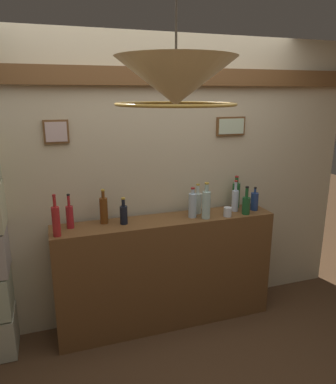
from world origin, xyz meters
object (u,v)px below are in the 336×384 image
Objects in this scene: liquor_bottle_gin at (198,202)px; liquor_bottle_vermouth at (56,220)px; liquor_bottle_brandy at (246,204)px; liquor_bottle_whiskey at (70,216)px; liquor_bottle_port at (254,201)px; liquor_bottle_tequila at (104,210)px; pendant_lamp at (176,83)px; liquor_bottle_sherry at (206,204)px; liquor_bottle_vodka at (193,205)px; glass_tumbler_rocks at (228,212)px; liquor_bottle_mezcal at (124,214)px; liquor_bottle_scotch at (236,194)px; liquor_bottle_rum at (235,200)px.

liquor_bottle_vermouth is at bearing -172.57° from liquor_bottle_gin.
liquor_bottle_whiskey is at bearing 174.62° from liquor_bottle_brandy.
liquor_bottle_tequila is at bearing 176.24° from liquor_bottle_port.
pendant_lamp is at bearing -119.41° from liquor_bottle_gin.
liquor_bottle_sherry is 0.51m from liquor_bottle_port.
liquor_bottle_tequila is 0.41m from liquor_bottle_vermouth.
liquor_bottle_sherry is at bearing -32.84° from liquor_bottle_vodka.
glass_tumbler_rocks is (0.21, -0.16, -0.06)m from liquor_bottle_gin.
liquor_bottle_sherry reaches higher than glass_tumbler_rocks.
liquor_bottle_sherry is 1.46× the size of liquor_bottle_port.
glass_tumbler_rocks is at bearing -9.40° from liquor_bottle_tequila.
liquor_bottle_brandy is (-0.13, -0.08, 0.00)m from liquor_bottle_port.
pendant_lamp is at bearing -132.48° from glass_tumbler_rocks.
liquor_bottle_whiskey is at bearing 116.94° from pendant_lamp.
liquor_bottle_gin is at bearing 7.43° from liquor_bottle_vermouth.
pendant_lamp is at bearing -76.79° from liquor_bottle_tequila.
glass_tumbler_rocks is at bearing -6.60° from liquor_bottle_mezcal.
liquor_bottle_sherry is 0.69m from liquor_bottle_mezcal.
pendant_lamp is at bearing -132.50° from liquor_bottle_scotch.
liquor_bottle_sherry is 0.38m from liquor_bottle_brandy.
liquor_bottle_scotch reaches higher than liquor_bottle_mezcal.
liquor_bottle_scotch is 1.12× the size of liquor_bottle_gin.
liquor_bottle_rum reaches higher than glass_tumbler_rocks.
liquor_bottle_rum reaches higher than liquor_bottle_mezcal.
pendant_lamp is (0.51, -1.01, 0.97)m from liquor_bottle_whiskey.
liquor_bottle_scotch is at bearing 26.49° from liquor_bottle_sherry.
liquor_bottle_vermouth reaches higher than liquor_bottle_port.
liquor_bottle_sherry is 1.13× the size of liquor_bottle_whiskey.
liquor_bottle_mezcal is at bearing -174.96° from liquor_bottle_gin.
liquor_bottle_gin is (-0.40, -0.05, -0.02)m from liquor_bottle_scotch.
liquor_bottle_vermouth is at bearing -179.56° from liquor_bottle_sherry.
liquor_bottle_port is 0.80× the size of liquor_bottle_gin.
liquor_bottle_brandy is (0.38, -0.01, -0.04)m from liquor_bottle_sherry.
liquor_bottle_vermouth reaches higher than glass_tumbler_rocks.
liquor_bottle_brandy is 3.11× the size of glass_tumbler_rocks.
liquor_bottle_gin is at bearing 142.74° from glass_tumbler_rocks.
liquor_bottle_tequila is 1.29× the size of liquor_bottle_mezcal.
pendant_lamp is at bearing -54.56° from liquor_bottle_vermouth.
liquor_bottle_sherry reaches higher than liquor_bottle_tequila.
liquor_bottle_mezcal is at bearing 173.40° from glass_tumbler_rocks.
liquor_bottle_mezcal is (0.15, -0.07, -0.03)m from liquor_bottle_tequila.
liquor_bottle_whiskey is 1.09m from liquor_bottle_gin.
liquor_bottle_vermouth is at bearing -172.77° from liquor_bottle_scotch.
liquor_bottle_sherry is 1.41× the size of liquor_bottle_mezcal.
liquor_bottle_brandy is (0.47, -0.07, -0.02)m from liquor_bottle_vodka.
liquor_bottle_vodka is at bearing -7.16° from liquor_bottle_tequila.
liquor_bottle_sherry is 0.43m from liquor_bottle_scotch.
liquor_bottle_mezcal is (-1.01, -0.01, -0.02)m from liquor_bottle_rum.
pendant_lamp reaches higher than liquor_bottle_vodka.
pendant_lamp is (-0.49, -0.94, 0.96)m from liquor_bottle_vodka.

